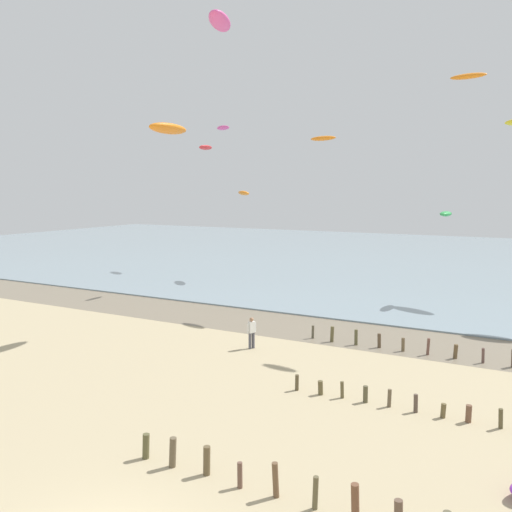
# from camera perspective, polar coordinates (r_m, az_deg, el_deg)

# --- Properties ---
(wet_sand_strip) EXTENTS (120.00, 5.67, 0.01)m
(wet_sand_strip) POSITION_cam_1_polar(r_m,az_deg,el_deg) (31.61, 11.23, -8.48)
(wet_sand_strip) COLOR #7A6D59
(wet_sand_strip) RESTS_ON ground
(sea) EXTENTS (160.00, 70.00, 0.10)m
(sea) POSITION_cam_1_polar(r_m,az_deg,el_deg) (68.13, 20.43, -0.39)
(sea) COLOR #7F939E
(sea) RESTS_ON ground
(groyne_mid) EXTENTS (8.99, 0.33, 0.74)m
(groyne_mid) POSITION_cam_1_polar(r_m,az_deg,el_deg) (21.69, 16.35, -15.11)
(groyne_mid) COLOR brown
(groyne_mid) RESTS_ON ground
(groyne_far) EXTENTS (20.91, 0.37, 0.90)m
(groyne_far) POSITION_cam_1_polar(r_m,az_deg,el_deg) (28.44, 25.50, -10.01)
(groyne_far) COLOR brown
(groyne_far) RESTS_ON ground
(person_nearest_camera) EXTENTS (0.35, 0.53, 1.71)m
(person_nearest_camera) POSITION_cam_1_polar(r_m,az_deg,el_deg) (28.29, -0.48, -8.28)
(person_nearest_camera) COLOR #4C4C56
(person_nearest_camera) RESTS_ON ground
(kite_aloft_0) EXTENTS (0.71, 1.86, 0.53)m
(kite_aloft_0) POSITION_cam_1_polar(r_m,az_deg,el_deg) (44.74, -5.53, 11.71)
(kite_aloft_0) COLOR red
(kite_aloft_1) EXTENTS (2.09, 1.07, 0.32)m
(kite_aloft_1) POSITION_cam_1_polar(r_m,az_deg,el_deg) (36.54, 7.33, 12.62)
(kite_aloft_1) COLOR orange
(kite_aloft_2) EXTENTS (2.40, 1.74, 0.63)m
(kite_aloft_2) POSITION_cam_1_polar(r_m,az_deg,el_deg) (58.26, -3.62, 13.79)
(kite_aloft_2) COLOR #E54C99
(kite_aloft_4) EXTENTS (1.17, 3.31, 0.78)m
(kite_aloft_4) POSITION_cam_1_polar(r_m,az_deg,el_deg) (31.83, -9.56, 13.56)
(kite_aloft_4) COLOR orange
(kite_aloft_5) EXTENTS (0.84, 2.41, 0.40)m
(kite_aloft_5) POSITION_cam_1_polar(r_m,az_deg,el_deg) (41.27, 20.02, 4.35)
(kite_aloft_5) COLOR green
(kite_aloft_8) EXTENTS (1.98, 0.89, 0.42)m
(kite_aloft_8) POSITION_cam_1_polar(r_m,az_deg,el_deg) (31.89, 22.17, 17.72)
(kite_aloft_8) COLOR orange
(kite_aloft_10) EXTENTS (2.36, 2.34, 0.59)m
(kite_aloft_10) POSITION_cam_1_polar(r_m,az_deg,el_deg) (49.53, -1.36, 6.88)
(kite_aloft_10) COLOR orange
(kite_aloft_12) EXTENTS (2.19, 3.34, 0.51)m
(kite_aloft_12) POSITION_cam_1_polar(r_m,az_deg,el_deg) (29.15, -3.97, 24.20)
(kite_aloft_12) COLOR #E54C99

